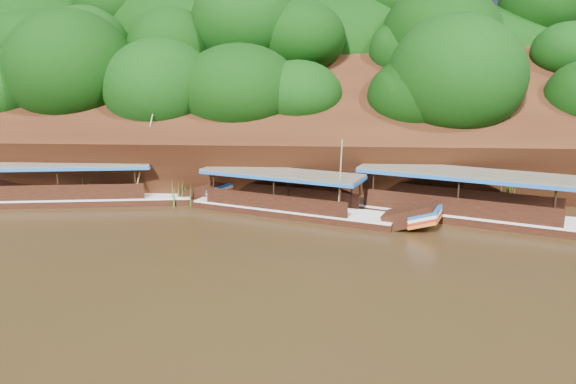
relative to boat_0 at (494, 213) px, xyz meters
name	(u,v)px	position (x,y,z in m)	size (l,w,h in m)	color
ground	(290,260)	(-10.38, -6.10, -0.61)	(160.00, 160.00, 0.00)	black
riverbank	(306,141)	(-10.39, 16.62, 1.28)	(120.00, 30.06, 19.40)	black
boat_0	(494,213)	(0.00, 0.00, 0.00)	(16.15, 8.19, 7.27)	black
boat_1	(305,207)	(-9.97, 0.84, -0.07)	(13.59, 6.65, 4.98)	black
boat_2	(93,194)	(-22.76, 2.90, -0.04)	(16.10, 4.25, 6.49)	black
reeds	(240,189)	(-13.93, 3.39, 0.27)	(49.41, 2.32, 1.88)	#2D5C17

